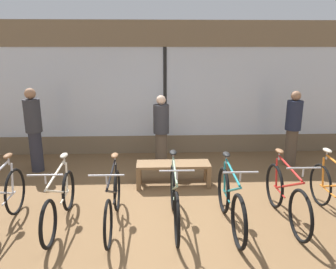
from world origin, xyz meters
The scene contains 12 objects.
ground_plane centered at (0.00, 0.00, 0.00)m, with size 24.00×24.00×0.00m, color brown.
shop_back_wall centered at (0.00, 3.39, 1.64)m, with size 12.00×0.08×3.20m.
bicycle_far_left centered at (-2.49, -0.14, 0.41)m, with size 0.46×1.76×1.05m.
bicycle_left centered at (-1.68, -0.05, 0.37)m, with size 0.46×1.70×1.01m.
bicycle_center_left centered at (-0.88, -0.10, 0.38)m, with size 0.46×1.73×1.02m.
bicycle_center centered at (0.03, -0.09, 0.41)m, with size 0.46×1.77×1.05m.
bicycle_center_right centered at (0.84, -0.20, 0.40)m, with size 0.46×1.73×1.05m.
bicycle_right centered at (1.72, -0.06, 0.40)m, with size 0.46×1.73×1.05m.
display_bench centered at (0.09, 1.34, 0.37)m, with size 1.40×0.44×0.45m.
customer_near_rack centered at (-2.79, 2.23, 0.95)m, with size 0.46×0.46×1.79m.
customer_by_window centered at (-0.12, 2.38, 0.86)m, with size 0.39×0.52×1.61m.
customer_mid_floor centered at (2.81, 2.39, 0.88)m, with size 0.45×0.45×1.68m.
Camera 1 is at (-0.25, -4.53, 2.60)m, focal length 35.00 mm.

